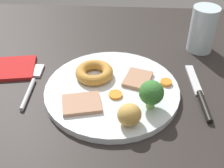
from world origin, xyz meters
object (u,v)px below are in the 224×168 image
(roast_potato_left, at_px, (129,115))
(folded_napkin, at_px, (10,68))
(meat_slice_under, at_px, (138,79))
(broccoli_floret, at_px, (151,93))
(yorkshire_pudding, at_px, (94,72))
(water_glass, at_px, (203,29))
(fork, at_px, (32,84))
(carrot_coin_back, at_px, (115,95))
(knife, at_px, (200,96))
(carrot_coin_front, at_px, (166,82))
(meat_slice_main, at_px, (82,104))
(dinner_plate, at_px, (112,90))

(roast_potato_left, relative_size, folded_napkin, 0.39)
(meat_slice_under, relative_size, broccoli_floret, 1.09)
(yorkshire_pudding, height_order, folded_napkin, yorkshire_pudding)
(roast_potato_left, relative_size, water_glass, 0.38)
(meat_slice_under, height_order, fork, meat_slice_under)
(carrot_coin_back, height_order, knife, carrot_coin_back)
(yorkshire_pudding, relative_size, carrot_coin_front, 3.37)
(meat_slice_main, xyz_separation_m, water_glass, (0.27, 0.24, 0.04))
(fork, bearing_deg, folded_napkin, 50.49)
(meat_slice_under, bearing_deg, roast_potato_left, -97.67)
(dinner_plate, xyz_separation_m, broccoli_floret, (0.08, -0.05, 0.04))
(meat_slice_under, xyz_separation_m, carrot_coin_back, (-0.04, -0.05, -0.00))
(carrot_coin_front, xyz_separation_m, broccoli_floret, (-0.04, -0.07, 0.03))
(roast_potato_left, distance_m, carrot_coin_back, 0.08)
(carrot_coin_front, distance_m, water_glass, 0.20)
(meat_slice_main, height_order, yorkshire_pudding, yorkshire_pudding)
(meat_slice_under, distance_m, fork, 0.23)
(knife, distance_m, folded_napkin, 0.43)
(fork, bearing_deg, carrot_coin_back, -103.31)
(knife, distance_m, water_glass, 0.20)
(carrot_coin_back, bearing_deg, dinner_plate, 108.79)
(carrot_coin_back, bearing_deg, carrot_coin_front, 23.23)
(yorkshire_pudding, distance_m, knife, 0.23)
(meat_slice_under, xyz_separation_m, roast_potato_left, (-0.02, -0.12, 0.02))
(yorkshire_pudding, relative_size, fork, 0.53)
(yorkshire_pudding, distance_m, folded_napkin, 0.20)
(meat_slice_under, distance_m, carrot_coin_front, 0.06)
(yorkshire_pudding, relative_size, roast_potato_left, 1.87)
(meat_slice_main, relative_size, knife, 0.39)
(knife, relative_size, folded_napkin, 1.69)
(knife, xyz_separation_m, folded_napkin, (-0.42, 0.07, -0.00))
(meat_slice_main, distance_m, broccoli_floret, 0.13)
(yorkshire_pudding, xyz_separation_m, folded_napkin, (-0.20, 0.03, -0.02))
(carrot_coin_front, bearing_deg, knife, -18.76)
(knife, bearing_deg, roast_potato_left, 119.35)
(yorkshire_pudding, relative_size, folded_napkin, 0.73)
(water_glass, bearing_deg, carrot_coin_back, -133.81)
(carrot_coin_front, relative_size, carrot_coin_back, 0.88)
(knife, bearing_deg, broccoli_floret, 111.61)
(dinner_plate, xyz_separation_m, fork, (-0.17, 0.02, -0.00))
(meat_slice_main, relative_size, broccoli_floret, 1.25)
(dinner_plate, bearing_deg, broccoli_floret, -35.12)
(meat_slice_under, height_order, carrot_coin_back, meat_slice_under)
(meat_slice_under, bearing_deg, dinner_plate, -152.62)
(carrot_coin_back, distance_m, broccoli_floret, 0.08)
(meat_slice_main, relative_size, meat_slice_under, 1.15)
(dinner_plate, bearing_deg, yorkshire_pudding, 137.77)
(fork, relative_size, water_glass, 1.36)
(broccoli_floret, xyz_separation_m, fork, (-0.25, 0.07, -0.04))
(carrot_coin_back, distance_m, knife, 0.17)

